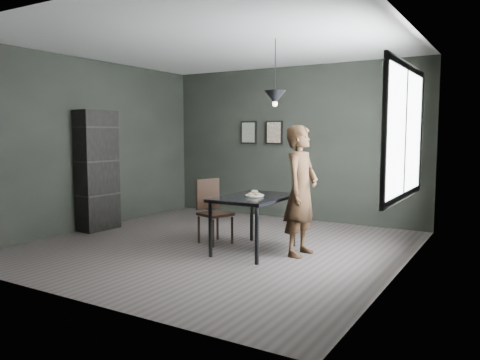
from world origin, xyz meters
The scene contains 13 objects.
ground centered at (0.00, 0.00, 0.00)m, with size 5.00×5.00×0.00m, color #322D2B.
back_wall centered at (0.00, 2.50, 1.40)m, with size 5.00×0.10×2.80m, color black.
ceiling centered at (0.00, 0.00, 2.80)m, with size 5.00×5.00×0.02m.
window_assembly centered at (2.47, 0.20, 1.60)m, with size 0.04×1.96×1.56m.
cafe_table centered at (0.60, 0.00, 0.67)m, with size 0.80×1.20×0.75m.
white_plate centered at (0.62, -0.02, 0.76)m, with size 0.23×0.23×0.01m, color white.
donut_pile centered at (0.62, -0.02, 0.79)m, with size 0.18×0.14×0.07m.
woman centered at (1.21, 0.15, 0.85)m, with size 0.62×0.41×1.69m, color black.
wood_chair centered at (-0.18, 0.14, 0.53)m, with size 0.51×0.51×0.92m.
shelf_unit centered at (-2.32, -0.06, 0.98)m, with size 0.37×0.65×1.96m, color black.
pendant_lamp centered at (0.85, 0.10, 2.05)m, with size 0.28×0.28×0.86m.
framed_print_left centered at (-0.90, 2.47, 1.60)m, with size 0.34×0.04×0.44m.
framed_print_right centered at (-0.35, 2.47, 1.60)m, with size 0.34×0.04×0.44m.
Camera 1 is at (3.61, -5.41, 1.59)m, focal length 35.00 mm.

